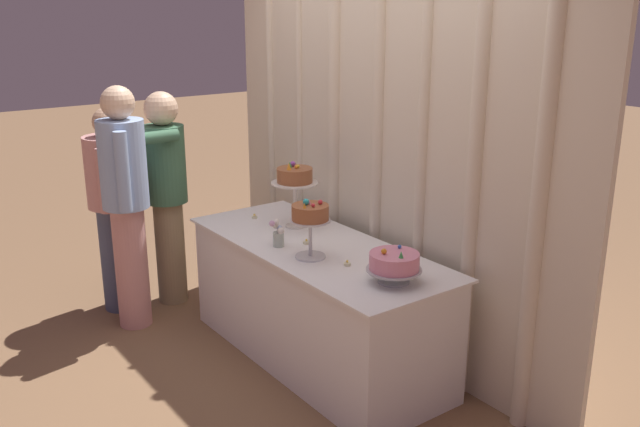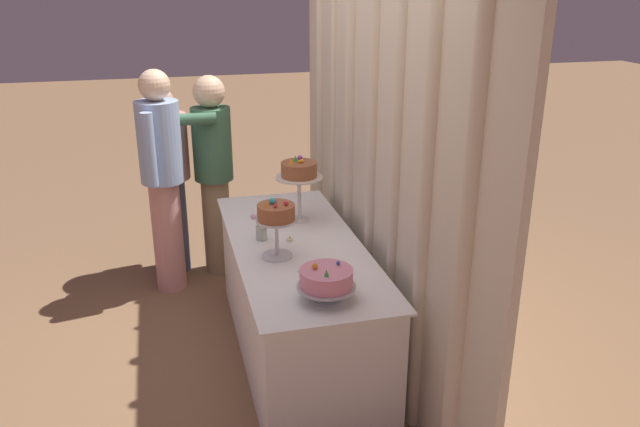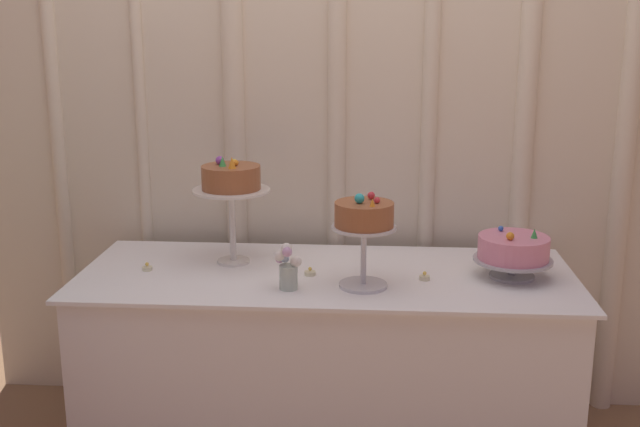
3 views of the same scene
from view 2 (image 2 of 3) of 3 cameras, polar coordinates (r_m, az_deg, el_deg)
name	(u,v)px [view 2 (image 2 of 3)]	position (r m, az deg, el deg)	size (l,w,h in m)	color
ground_plane	(283,355)	(4.10, -3.35, -12.58)	(24.00, 24.00, 0.00)	#846042
draped_curtain	(378,133)	(3.64, 5.21, 7.19)	(3.12, 0.15, 2.73)	beige
cake_table	(298,300)	(3.92, -2.02, -7.81)	(1.88, 0.75, 0.75)	white
cake_display_leftmost	(299,173)	(4.01, -1.90, 3.68)	(0.30, 0.30, 0.44)	silver
cake_display_center	(276,217)	(3.51, -3.96, -0.28)	(0.23, 0.23, 0.35)	silver
cake_display_rightmost	(326,280)	(3.10, 0.58, -5.97)	(0.29, 0.29, 0.20)	#B2B2B7
flower_vase	(261,227)	(3.81, -5.34, -1.23)	(0.10, 0.10, 0.18)	#B2C1B2
tealight_far_left	(273,205)	(4.38, -4.28, 0.79)	(0.04, 0.04, 0.03)	beige
tealight_near_left	(290,240)	(3.80, -2.75, -2.36)	(0.04, 0.04, 0.03)	beige
tealight_near_right	(302,270)	(3.42, -1.67, -5.12)	(0.04, 0.04, 0.03)	beige
guest_girl_blue_dress	(212,165)	(4.93, -9.67, 4.33)	(0.46, 0.64, 1.56)	#9E8966
guest_man_dark_suit	(162,172)	(4.69, -14.00, 3.60)	(0.45, 0.39, 1.65)	#D6938E
guest_man_pink_jacket	(167,176)	(5.04, -13.60, 3.31)	(0.49, 0.49, 1.47)	#4C5675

